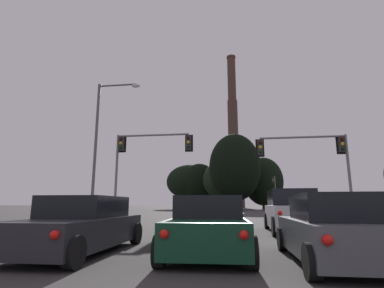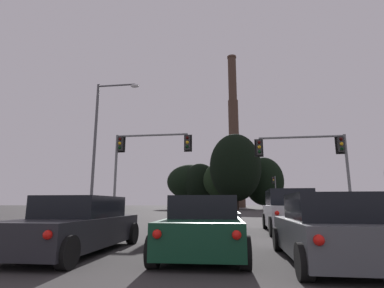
# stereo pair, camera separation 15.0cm
# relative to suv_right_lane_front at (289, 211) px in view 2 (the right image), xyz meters

# --- Properties ---
(suv_right_lane_front) EXTENTS (2.20, 4.94, 1.86)m
(suv_right_lane_front) POSITION_rel_suv_right_lane_front_xyz_m (0.00, 0.00, 0.00)
(suv_right_lane_front) COLOR silver
(suv_right_lane_front) RESTS_ON ground_plane
(hatchback_right_lane_second) EXTENTS (1.92, 4.11, 1.44)m
(hatchback_right_lane_second) POSITION_rel_suv_right_lane_front_xyz_m (-0.41, -7.24, -0.23)
(hatchback_right_lane_second) COLOR #4C4F54
(hatchback_right_lane_second) RESTS_ON ground_plane
(sedan_center_lane_second) EXTENTS (2.16, 4.77, 1.43)m
(sedan_center_lane_second) POSITION_rel_suv_right_lane_front_xyz_m (-3.14, -6.18, -0.23)
(sedan_center_lane_second) COLOR #0F3823
(sedan_center_lane_second) RESTS_ON ground_plane
(sedan_center_lane_front) EXTENTS (2.11, 4.75, 1.43)m
(sedan_center_lane_front) POSITION_rel_suv_right_lane_front_xyz_m (-3.12, -0.20, -0.23)
(sedan_center_lane_front) COLOR #4C4F54
(sedan_center_lane_front) RESTS_ON ground_plane
(sedan_left_lane_second) EXTENTS (2.04, 4.72, 1.43)m
(sedan_left_lane_second) POSITION_rel_suv_right_lane_front_xyz_m (-6.42, -6.61, -0.23)
(sedan_left_lane_second) COLOR #232328
(sedan_left_lane_second) RESTS_ON ground_plane
(traffic_light_overhead_right) EXTENTS (6.07, 0.50, 5.77)m
(traffic_light_overhead_right) POSITION_rel_suv_right_lane_front_xyz_m (2.94, 6.50, 3.54)
(traffic_light_overhead_right) COLOR slate
(traffic_light_overhead_right) RESTS_ON ground_plane
(traffic_light_overhead_left) EXTENTS (5.80, 0.50, 6.27)m
(traffic_light_overhead_left) POSITION_rel_suv_right_lane_front_xyz_m (-9.10, 6.60, 3.91)
(traffic_light_overhead_left) COLOR slate
(traffic_light_overhead_left) RESTS_ON ground_plane
(traffic_light_far_right) EXTENTS (0.78, 0.50, 6.02)m
(traffic_light_far_right) POSITION_rel_suv_right_lane_front_xyz_m (4.43, 39.92, 3.05)
(traffic_light_far_right) COLOR slate
(traffic_light_far_right) RESTS_ON ground_plane
(street_lamp) EXTENTS (3.19, 0.36, 9.83)m
(street_lamp) POSITION_rel_suv_right_lane_front_xyz_m (-11.62, 5.33, 5.03)
(street_lamp) COLOR #56565B
(street_lamp) RESTS_ON ground_plane
(smokestack) EXTENTS (7.08, 7.08, 59.17)m
(smokestack) POSITION_rel_suv_right_lane_front_xyz_m (-2.42, 97.40, 22.26)
(smokestack) COLOR #3C2B22
(smokestack) RESTS_ON ground_plane
(treeline_right_mid) EXTENTS (8.24, 7.42, 11.00)m
(treeline_right_mid) POSITION_rel_suv_right_lane_front_xyz_m (-10.82, 58.30, 5.53)
(treeline_right_mid) COLOR black
(treeline_right_mid) RESTS_ON ground_plane
(treeline_center_left) EXTENTS (9.95, 8.96, 11.13)m
(treeline_center_left) POSITION_rel_suv_right_lane_front_xyz_m (-4.73, 55.04, 5.67)
(treeline_center_left) COLOR black
(treeline_center_left) RESTS_ON ground_plane
(treeline_far_right) EXTENTS (11.95, 10.75, 11.15)m
(treeline_far_right) POSITION_rel_suv_right_lane_front_xyz_m (-13.59, 61.21, 5.85)
(treeline_far_right) COLOR black
(treeline_far_right) RESTS_ON ground_plane
(treeline_left_mid) EXTENTS (9.39, 8.45, 12.36)m
(treeline_left_mid) POSITION_rel_suv_right_lane_front_xyz_m (4.40, 59.54, 5.71)
(treeline_left_mid) COLOR black
(treeline_left_mid) RESTS_ON ground_plane
(treeline_far_left) EXTENTS (11.11, 10.00, 16.44)m
(treeline_far_left) POSITION_rel_suv_right_lane_front_xyz_m (-2.28, 51.23, 8.21)
(treeline_far_left) COLOR black
(treeline_far_left) RESTS_ON ground_plane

